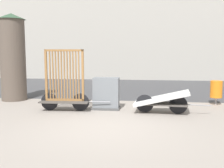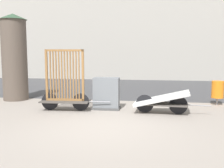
{
  "view_description": "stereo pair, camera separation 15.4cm",
  "coord_description": "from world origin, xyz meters",
  "px_view_note": "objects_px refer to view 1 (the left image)",
  "views": [
    {
      "loc": [
        1.04,
        -6.54,
        1.92
      ],
      "look_at": [
        0.0,
        1.8,
        0.91
      ],
      "focal_mm": 42.0,
      "sensor_mm": 36.0,
      "label": 1
    },
    {
      "loc": [
        1.2,
        -6.52,
        1.92
      ],
      "look_at": [
        0.0,
        1.8,
        0.91
      ],
      "focal_mm": 42.0,
      "sensor_mm": 36.0,
      "label": 2
    }
  ],
  "objects_px": {
    "utility_cabinet": "(106,95)",
    "trash_bin": "(216,89)",
    "bike_cart_with_mattress": "(161,100)",
    "advertising_column": "(13,57)",
    "bike_cart_with_bedframe": "(65,89)"
  },
  "relations": [
    {
      "from": "utility_cabinet",
      "to": "trash_bin",
      "type": "relative_size",
      "value": 1.21
    },
    {
      "from": "bike_cart_with_mattress",
      "to": "advertising_column",
      "type": "xyz_separation_m",
      "value": [
        -5.82,
        1.66,
        1.34
      ]
    },
    {
      "from": "bike_cart_with_bedframe",
      "to": "utility_cabinet",
      "type": "distance_m",
      "value": 1.4
    },
    {
      "from": "utility_cabinet",
      "to": "advertising_column",
      "type": "height_order",
      "value": "advertising_column"
    },
    {
      "from": "utility_cabinet",
      "to": "advertising_column",
      "type": "relative_size",
      "value": 0.31
    },
    {
      "from": "advertising_column",
      "to": "utility_cabinet",
      "type": "bearing_deg",
      "value": -17.77
    },
    {
      "from": "utility_cabinet",
      "to": "advertising_column",
      "type": "bearing_deg",
      "value": 162.23
    },
    {
      "from": "bike_cart_with_mattress",
      "to": "trash_bin",
      "type": "relative_size",
      "value": 2.69
    },
    {
      "from": "utility_cabinet",
      "to": "advertising_column",
      "type": "xyz_separation_m",
      "value": [
        -3.99,
        1.28,
        1.26
      ]
    },
    {
      "from": "bike_cart_with_bedframe",
      "to": "advertising_column",
      "type": "xyz_separation_m",
      "value": [
        -2.66,
        1.66,
        1.04
      ]
    },
    {
      "from": "bike_cart_with_mattress",
      "to": "advertising_column",
      "type": "distance_m",
      "value": 6.2
    },
    {
      "from": "bike_cart_with_bedframe",
      "to": "advertising_column",
      "type": "height_order",
      "value": "advertising_column"
    },
    {
      "from": "bike_cart_with_mattress",
      "to": "bike_cart_with_bedframe",
      "type": "bearing_deg",
      "value": -174.47
    },
    {
      "from": "bike_cart_with_mattress",
      "to": "utility_cabinet",
      "type": "distance_m",
      "value": 1.87
    },
    {
      "from": "bike_cart_with_bedframe",
      "to": "advertising_column",
      "type": "relative_size",
      "value": 0.67
    }
  ]
}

